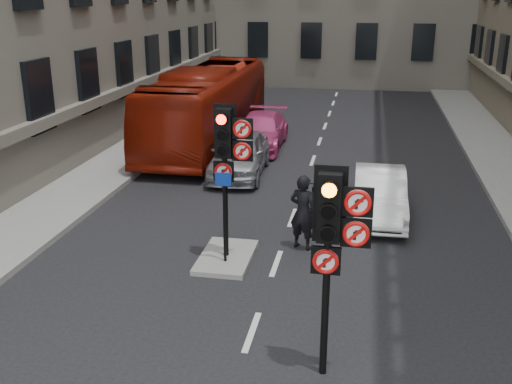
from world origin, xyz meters
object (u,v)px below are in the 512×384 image
(car_white, at_px, (380,194))
(car_pink, at_px, (260,131))
(info_sign, at_px, (224,205))
(signal_far, at_px, (228,149))
(bus_red, at_px, (208,106))
(motorcycle, at_px, (315,195))
(signal_near, at_px, (334,230))
(motorcyclist, at_px, (303,212))
(car_silver, at_px, (240,154))

(car_white, xyz_separation_m, car_pink, (-4.64, 6.97, 0.01))
(car_pink, bearing_deg, info_sign, -84.85)
(signal_far, bearing_deg, bus_red, 107.31)
(car_white, xyz_separation_m, bus_red, (-6.86, 7.28, 0.91))
(signal_far, xyz_separation_m, motorcycle, (1.69, 3.45, -2.14))
(bus_red, bearing_deg, signal_far, -72.14)
(signal_near, height_order, info_sign, signal_near)
(car_pink, bearing_deg, motorcyclist, -74.62)
(car_pink, relative_size, bus_red, 0.41)
(signal_near, xyz_separation_m, motorcyclist, (-0.99, 5.01, -1.64))
(car_pink, distance_m, motorcyclist, 9.95)
(signal_far, relative_size, bus_red, 0.32)
(signal_far, distance_m, car_silver, 7.17)
(bus_red, relative_size, motorcycle, 6.02)
(car_silver, height_order, car_white, car_silver)
(bus_red, height_order, motorcyclist, bus_red)
(signal_near, height_order, signal_far, signal_far)
(motorcycle, distance_m, motorcyclist, 2.47)
(signal_far, height_order, motorcycle, signal_far)
(motorcyclist, bearing_deg, car_pink, -53.60)
(car_silver, bearing_deg, signal_far, -82.54)
(signal_near, distance_m, car_pink, 15.16)
(signal_far, height_order, car_silver, signal_far)
(signal_far, xyz_separation_m, car_pink, (-1.16, 10.56, -2.03))
(signal_far, bearing_deg, signal_near, -56.98)
(bus_red, distance_m, info_sign, 11.70)
(signal_near, relative_size, bus_red, 0.32)
(signal_near, relative_size, motorcyclist, 1.89)
(signal_far, height_order, car_pink, signal_far)
(car_silver, height_order, motorcyclist, motorcyclist)
(signal_far, distance_m, info_sign, 1.24)
(bus_red, bearing_deg, motorcycle, -55.06)
(signal_far, xyz_separation_m, bus_red, (-3.39, 10.87, -1.14))
(info_sign, bearing_deg, bus_red, 109.70)
(signal_far, bearing_deg, motorcycle, 63.88)
(car_white, bearing_deg, info_sign, -132.70)
(car_pink, bearing_deg, signal_near, -76.29)
(car_silver, xyz_separation_m, motorcycle, (2.89, -3.34, -0.18))
(car_pink, height_order, bus_red, bus_red)
(signal_far, relative_size, car_white, 0.89)
(car_pink, relative_size, motorcyclist, 2.44)
(signal_near, distance_m, signal_far, 4.77)
(car_silver, distance_m, car_white, 5.67)
(car_silver, bearing_deg, info_sign, -83.24)
(info_sign, bearing_deg, car_pink, 98.95)
(motorcyclist, relative_size, info_sign, 0.88)
(car_pink, xyz_separation_m, bus_red, (-2.23, 0.31, 0.90))
(signal_far, height_order, info_sign, signal_far)
(signal_near, xyz_separation_m, signal_far, (-2.60, 4.00, 0.12))
(motorcycle, xyz_separation_m, info_sign, (-1.72, -3.79, 0.94))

